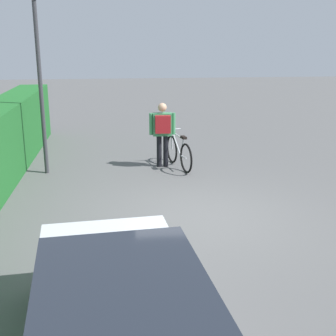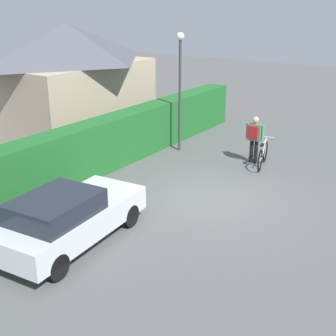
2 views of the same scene
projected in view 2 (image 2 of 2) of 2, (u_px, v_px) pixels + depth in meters
ground_plane at (213, 199)px, 13.01m from camera, size 60.00×60.00×0.00m
hedge_row at (101, 146)px, 14.96m from camera, size 16.15×0.90×1.72m
house_distant at (71, 77)px, 19.10m from camera, size 6.62×4.56×4.52m
parked_car_near at (68, 217)px, 10.36m from camera, size 4.05×1.97×1.35m
bicycle at (263, 155)px, 15.46m from camera, size 1.73×0.59×0.93m
person_rider at (254, 135)px, 15.55m from camera, size 0.36×0.67×1.66m
street_lamp at (180, 76)px, 16.30m from camera, size 0.28×0.28×4.34m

